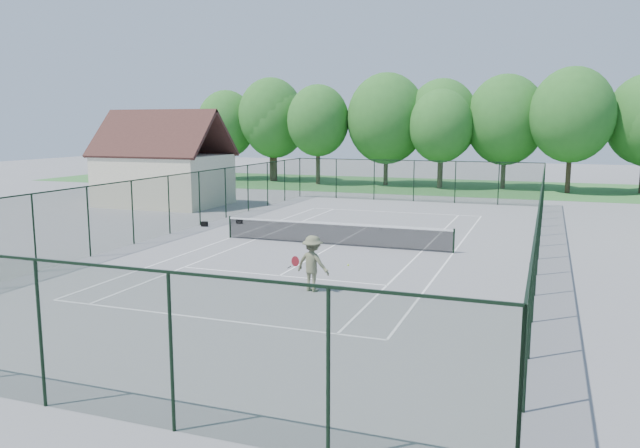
# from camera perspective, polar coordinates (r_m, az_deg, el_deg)

# --- Properties ---
(ground) EXTENTS (140.00, 140.00, 0.00)m
(ground) POSITION_cam_1_polar(r_m,az_deg,el_deg) (29.19, 1.35, -1.94)
(ground) COLOR gray
(ground) RESTS_ON ground
(grass_far) EXTENTS (80.00, 16.00, 0.01)m
(grass_far) POSITION_cam_1_polar(r_m,az_deg,el_deg) (58.14, 10.93, 3.40)
(grass_far) COLOR #3A7A36
(grass_far) RESTS_ON ground
(court_lines) EXTENTS (11.05, 23.85, 0.01)m
(court_lines) POSITION_cam_1_polar(r_m,az_deg,el_deg) (29.19, 1.35, -1.93)
(court_lines) COLOR white
(court_lines) RESTS_ON ground
(tennis_net) EXTENTS (11.08, 0.08, 1.10)m
(tennis_net) POSITION_cam_1_polar(r_m,az_deg,el_deg) (29.09, 1.35, -0.83)
(tennis_net) COLOR black
(tennis_net) RESTS_ON ground
(fence_enclosure) EXTENTS (18.05, 36.05, 3.02)m
(fence_enclosure) POSITION_cam_1_polar(r_m,az_deg,el_deg) (28.94, 1.36, 1.09)
(fence_enclosure) COLOR #15311C
(fence_enclosure) RESTS_ON ground
(utility_building) EXTENTS (8.60, 6.27, 6.63)m
(utility_building) POSITION_cam_1_polar(r_m,az_deg,el_deg) (44.95, -14.10, 5.66)
(utility_building) COLOR #EFE5C0
(utility_building) RESTS_ON ground
(tree_line_far) EXTENTS (39.40, 6.40, 9.70)m
(tree_line_far) POSITION_cam_1_polar(r_m,az_deg,el_deg) (57.88, 11.10, 9.31)
(tree_line_far) COLOR #432F22
(tree_line_far) RESTS_ON ground
(sports_bag_a) EXTENTS (0.35, 0.22, 0.28)m
(sports_bag_a) POSITION_cam_1_polar(r_m,az_deg,el_deg) (35.08, -10.52, -0.00)
(sports_bag_a) COLOR black
(sports_bag_a) RESTS_ON ground
(sports_bag_b) EXTENTS (0.35, 0.24, 0.26)m
(sports_bag_b) POSITION_cam_1_polar(r_m,az_deg,el_deg) (35.73, -7.38, 0.23)
(sports_bag_b) COLOR black
(sports_bag_b) RESTS_ON ground
(tennis_player) EXTENTS (2.03, 1.00, 1.90)m
(tennis_player) POSITION_cam_1_polar(r_m,az_deg,el_deg) (21.02, -0.68, -3.63)
(tennis_player) COLOR #606346
(tennis_player) RESTS_ON ground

